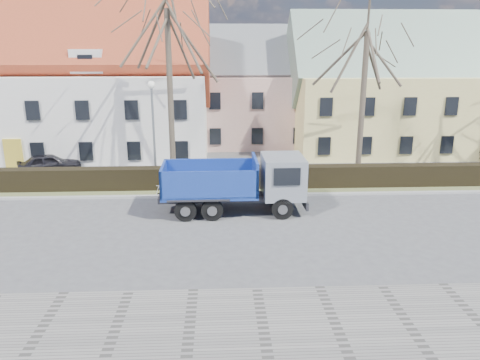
{
  "coord_description": "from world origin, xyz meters",
  "views": [
    {
      "loc": [
        0.97,
        -20.66,
        8.27
      ],
      "look_at": [
        2.01,
        2.38,
        1.6
      ],
      "focal_mm": 35.0,
      "sensor_mm": 36.0,
      "label": 1
    }
  ],
  "objects_px": {
    "parked_car_a": "(49,164)",
    "cart_frame": "(157,190)",
    "dump_truck": "(229,184)",
    "streetlight": "(154,134)"
  },
  "relations": [
    {
      "from": "parked_car_a",
      "to": "cart_frame",
      "type": "bearing_deg",
      "value": -146.78
    },
    {
      "from": "dump_truck",
      "to": "cart_frame",
      "type": "height_order",
      "value": "dump_truck"
    },
    {
      "from": "dump_truck",
      "to": "parked_car_a",
      "type": "distance_m",
      "value": 14.28
    },
    {
      "from": "dump_truck",
      "to": "parked_car_a",
      "type": "height_order",
      "value": "dump_truck"
    },
    {
      "from": "cart_frame",
      "to": "parked_car_a",
      "type": "bearing_deg",
      "value": 146.25
    },
    {
      "from": "streetlight",
      "to": "parked_car_a",
      "type": "distance_m",
      "value": 8.41
    },
    {
      "from": "cart_frame",
      "to": "streetlight",
      "type": "bearing_deg",
      "value": 98.95
    },
    {
      "from": "cart_frame",
      "to": "parked_car_a",
      "type": "distance_m",
      "value": 9.35
    },
    {
      "from": "cart_frame",
      "to": "parked_car_a",
      "type": "relative_size",
      "value": 0.19
    },
    {
      "from": "dump_truck",
      "to": "cart_frame",
      "type": "relative_size",
      "value": 9.76
    }
  ]
}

